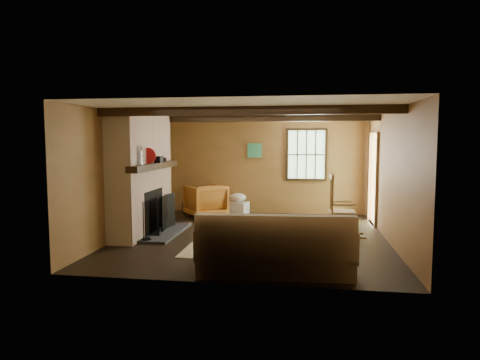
% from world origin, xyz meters
% --- Properties ---
extents(ground, '(5.50, 5.50, 0.00)m').
position_xyz_m(ground, '(0.00, 0.00, 0.00)').
color(ground, black).
rests_on(ground, ground).
extents(room_envelope, '(5.02, 5.52, 2.44)m').
position_xyz_m(room_envelope, '(0.22, 0.26, 1.63)').
color(room_envelope, '#945B34').
rests_on(room_envelope, ground).
extents(fireplace, '(1.02, 2.30, 2.40)m').
position_xyz_m(fireplace, '(-2.23, -0.00, 1.10)').
color(fireplace, '#A95841').
rests_on(fireplace, ground).
extents(rug, '(2.50, 3.00, 0.01)m').
position_xyz_m(rug, '(0.20, -0.20, 0.00)').
color(rug, tan).
rests_on(rug, ground).
extents(rocking_chair, '(0.89, 0.51, 1.21)m').
position_xyz_m(rocking_chair, '(1.65, 0.34, 0.51)').
color(rocking_chair, '#A68451').
rests_on(rocking_chair, ground).
extents(sofa, '(2.23, 1.11, 0.88)m').
position_xyz_m(sofa, '(0.57, -2.18, 0.31)').
color(sofa, beige).
rests_on(sofa, ground).
extents(firewood_pile, '(0.71, 0.13, 0.26)m').
position_xyz_m(firewood_pile, '(-1.83, 2.60, 0.13)').
color(firewood_pile, brown).
rests_on(firewood_pile, ground).
extents(laundry_basket, '(0.59, 0.50, 0.30)m').
position_xyz_m(laundry_basket, '(-0.71, 2.55, 0.15)').
color(laundry_basket, silver).
rests_on(laundry_basket, ground).
extents(basket_pillow, '(0.47, 0.39, 0.22)m').
position_xyz_m(basket_pillow, '(-0.71, 2.55, 0.41)').
color(basket_pillow, beige).
rests_on(basket_pillow, laundry_basket).
extents(armchair, '(1.20, 1.21, 0.79)m').
position_xyz_m(armchair, '(-1.41, 1.96, 0.40)').
color(armchair, '#BF6026').
rests_on(armchair, ground).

